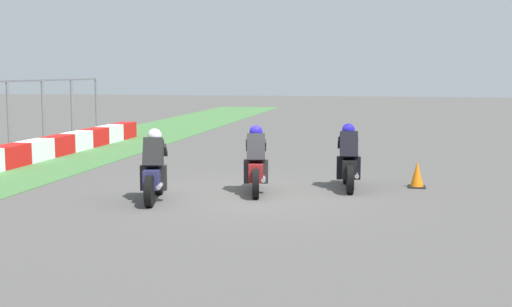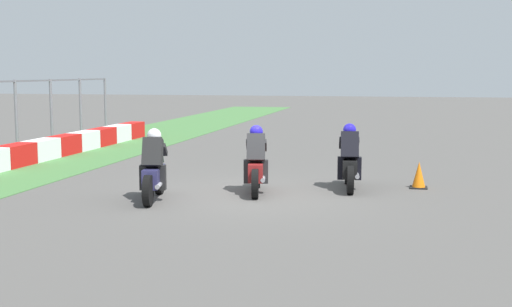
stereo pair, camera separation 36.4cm
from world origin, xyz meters
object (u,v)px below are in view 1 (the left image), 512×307
at_px(rider_lane_c, 154,171).
at_px(traffic_cone, 417,175).
at_px(rider_lane_a, 348,162).
at_px(rider_lane_b, 256,165).

distance_m(rider_lane_c, traffic_cone, 6.12).
bearing_deg(rider_lane_c, traffic_cone, -74.97).
height_order(rider_lane_a, rider_lane_b, same).
distance_m(rider_lane_a, rider_lane_c, 4.51).
bearing_deg(rider_lane_a, rider_lane_b, 108.80).
bearing_deg(rider_lane_b, traffic_cone, -79.03).
height_order(rider_lane_b, rider_lane_c, same).
height_order(rider_lane_c, traffic_cone, rider_lane_c).
xyz_separation_m(rider_lane_c, traffic_cone, (2.70, -5.49, -0.33)).
relative_size(rider_lane_b, traffic_cone, 3.27).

